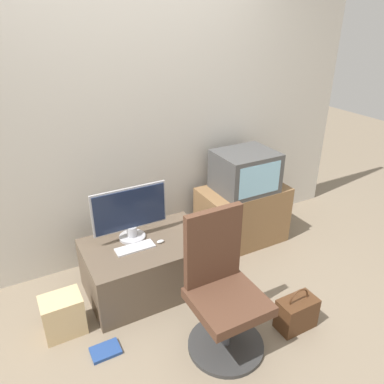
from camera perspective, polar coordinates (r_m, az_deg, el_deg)
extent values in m
plane|color=#7F705B|center=(2.76, 3.64, -21.92)|extent=(12.00, 12.00, 0.00)
cube|color=beige|center=(3.13, -8.76, 11.97)|extent=(4.40, 0.05, 2.60)
cube|color=brown|center=(3.05, -6.71, -11.03)|extent=(0.96, 0.62, 0.43)
cube|color=olive|center=(3.62, 7.65, -3.47)|extent=(0.81, 0.47, 0.56)
cylinder|color=#B2B2B7|center=(3.00, -9.08, -6.75)|extent=(0.21, 0.21, 0.02)
cylinder|color=#B2B2B7|center=(2.97, -9.15, -5.94)|extent=(0.08, 0.08, 0.08)
cube|color=#B2B2B7|center=(2.88, -9.47, -2.51)|extent=(0.59, 0.01, 0.35)
cube|color=#19233D|center=(2.87, -9.43, -2.56)|extent=(0.56, 0.02, 0.32)
cube|color=silver|center=(2.87, -8.68, -8.41)|extent=(0.29, 0.11, 0.01)
ellipsoid|color=silver|center=(2.91, -4.83, -7.52)|extent=(0.06, 0.03, 0.03)
cube|color=#474747|center=(3.40, 8.07, 3.16)|extent=(0.52, 0.44, 0.36)
cube|color=#8CC6E5|center=(3.24, 10.28, 1.84)|extent=(0.43, 0.01, 0.28)
cylinder|color=#333333|center=(2.73, 5.15, -22.16)|extent=(0.51, 0.51, 0.03)
cylinder|color=#4C4C51|center=(2.60, 5.31, -19.54)|extent=(0.05, 0.05, 0.33)
cube|color=#513323|center=(2.46, 5.51, -16.32)|extent=(0.44, 0.44, 0.07)
cube|color=#513323|center=(2.41, 3.22, -8.27)|extent=(0.40, 0.05, 0.53)
cube|color=#D1B27F|center=(2.86, -19.06, -17.30)|extent=(0.27, 0.21, 0.29)
cube|color=#4C2D19|center=(2.87, 15.63, -17.39)|extent=(0.28, 0.16, 0.24)
torus|color=#4C2D19|center=(2.78, 15.97, -15.37)|extent=(0.16, 0.01, 0.16)
cube|color=navy|center=(2.75, -13.04, -22.50)|extent=(0.19, 0.14, 0.02)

